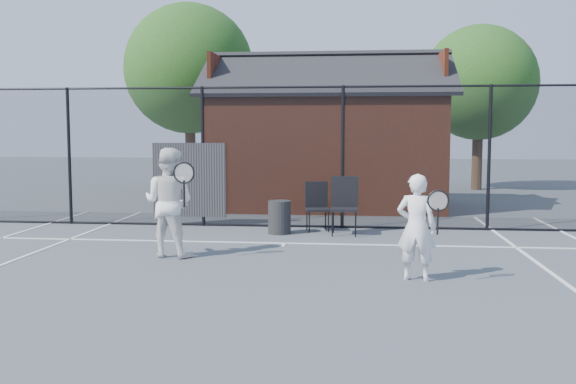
# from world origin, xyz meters

# --- Properties ---
(ground) EXTENTS (80.00, 80.00, 0.00)m
(ground) POSITION_xyz_m (0.00, 0.00, 0.00)
(ground) COLOR #4B5156
(ground) RESTS_ON ground
(court_lines) EXTENTS (11.02, 18.00, 0.01)m
(court_lines) POSITION_xyz_m (0.00, -1.32, 0.01)
(court_lines) COLOR silver
(court_lines) RESTS_ON ground
(fence) EXTENTS (22.04, 3.00, 3.00)m
(fence) POSITION_xyz_m (-0.30, 5.00, 1.45)
(fence) COLOR black
(fence) RESTS_ON ground
(clubhouse) EXTENTS (6.50, 4.36, 4.19)m
(clubhouse) POSITION_xyz_m (0.50, 9.00, 1.61)
(clubhouse) COLOR maroon
(clubhouse) RESTS_ON ground
(tree_left) EXTENTS (4.48, 4.48, 6.44)m
(tree_left) POSITION_xyz_m (-4.50, 13.50, 4.19)
(tree_left) COLOR #372416
(tree_left) RESTS_ON ground
(tree_right) EXTENTS (3.97, 3.97, 5.70)m
(tree_right) POSITION_xyz_m (5.50, 14.50, 3.71)
(tree_right) COLOR #372416
(tree_right) RESTS_ON ground
(player_front) EXTENTS (0.69, 0.54, 1.47)m
(player_front) POSITION_xyz_m (2.12, 0.31, 0.74)
(player_front) COLOR white
(player_front) RESTS_ON ground
(player_back) EXTENTS (1.02, 0.83, 1.78)m
(player_back) POSITION_xyz_m (-1.76, 1.62, 0.89)
(player_back) COLOR white
(player_back) RESTS_ON ground
(chair_left) EXTENTS (0.55, 0.57, 1.13)m
(chair_left) POSITION_xyz_m (1.06, 4.10, 0.56)
(chair_left) COLOR black
(chair_left) RESTS_ON ground
(chair_right) EXTENTS (0.56, 0.58, 0.99)m
(chair_right) POSITION_xyz_m (0.51, 4.54, 0.49)
(chair_right) COLOR black
(chair_right) RESTS_ON ground
(waste_bin) EXTENTS (0.55, 0.55, 0.66)m
(waste_bin) POSITION_xyz_m (-0.23, 4.12, 0.33)
(waste_bin) COLOR #262626
(waste_bin) RESTS_ON ground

